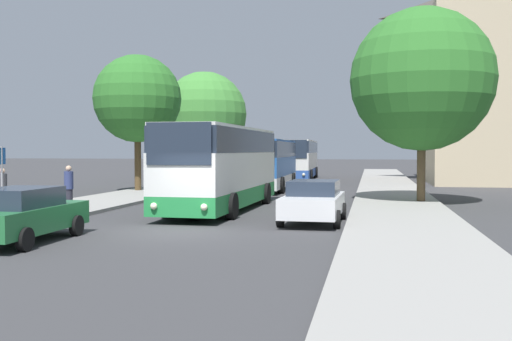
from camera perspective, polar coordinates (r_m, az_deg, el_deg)
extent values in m
plane|color=#38383A|center=(18.92, -7.13, -5.88)|extent=(300.00, 300.00, 0.00)
cube|color=gray|center=(18.03, 14.66, -6.07)|extent=(4.00, 120.00, 0.15)
cube|color=#238942|center=(25.69, -3.26, -2.40)|extent=(2.79, 11.00, 0.70)
cube|color=silver|center=(25.63, -3.26, 0.05)|extent=(2.79, 11.00, 1.49)
cube|color=#232D3D|center=(25.62, -3.27, 2.78)|extent=(2.81, 10.79, 0.95)
cube|color=silver|center=(25.63, -3.27, 3.98)|extent=(2.74, 10.78, 0.12)
cube|color=#232D3D|center=(20.36, -7.39, 2.56)|extent=(2.30, 0.11, 1.45)
sphere|color=#F4EAC1|center=(20.74, -9.72, -3.36)|extent=(0.24, 0.24, 0.24)
sphere|color=#F4EAC1|center=(20.15, -4.97, -3.50)|extent=(0.24, 0.24, 0.24)
cylinder|color=black|center=(22.98, -8.52, -3.24)|extent=(0.32, 1.01, 1.00)
cylinder|color=black|center=(22.21, -2.32, -3.40)|extent=(0.32, 1.01, 1.00)
cylinder|color=black|center=(29.20, -3.97, -2.12)|extent=(0.32, 1.01, 1.00)
cylinder|color=black|center=(28.59, 0.97, -2.20)|extent=(0.32, 1.01, 1.00)
cube|color=silver|center=(38.62, 1.22, -0.93)|extent=(2.65, 10.36, 0.70)
cube|color=#285BA8|center=(38.58, 1.22, 0.45)|extent=(2.65, 10.36, 1.17)
cube|color=#232D3D|center=(38.57, 1.22, 2.02)|extent=(2.67, 10.15, 0.95)
cube|color=#285BA8|center=(38.57, 1.22, 2.82)|extent=(2.60, 10.15, 0.12)
cube|color=#232D3D|center=(33.45, -0.09, 1.78)|extent=(2.19, 0.11, 1.45)
sphere|color=#F4EAC1|center=(33.64, -1.52, -1.30)|extent=(0.24, 0.24, 0.24)
sphere|color=#F4EAC1|center=(33.35, 1.35, -1.33)|extent=(0.24, 0.24, 0.24)
cylinder|color=black|center=(35.79, -1.44, -1.36)|extent=(0.32, 1.01, 1.00)
cylinder|color=black|center=(35.40, 2.43, -1.40)|extent=(0.32, 1.01, 1.00)
cylinder|color=black|center=(41.86, 0.19, -0.88)|extent=(0.32, 1.01, 1.00)
cylinder|color=black|center=(41.53, 3.51, -0.91)|extent=(0.32, 1.01, 1.00)
cube|color=#2D519E|center=(52.60, 4.12, -0.17)|extent=(2.84, 11.54, 0.70)
cube|color=silver|center=(52.58, 4.12, 0.96)|extent=(2.84, 11.54, 1.36)
cube|color=#232D3D|center=(52.57, 4.12, 2.22)|extent=(2.86, 11.31, 0.95)
cube|color=silver|center=(52.57, 4.13, 2.80)|extent=(2.79, 11.31, 0.12)
cube|color=#232D3D|center=(46.83, 3.49, 2.07)|extent=(2.27, 0.12, 1.45)
sphere|color=#F4EAC1|center=(46.94, 2.41, -0.38)|extent=(0.24, 0.24, 0.24)
sphere|color=#F4EAC1|center=(46.77, 4.56, -0.39)|extent=(0.24, 0.24, 0.24)
cylinder|color=black|center=(49.32, 2.30, -0.45)|extent=(0.33, 1.01, 1.00)
cylinder|color=black|center=(49.08, 5.22, -0.47)|extent=(0.33, 1.01, 1.00)
cylinder|color=black|center=(56.16, 3.15, -0.16)|extent=(0.33, 1.01, 1.00)
cylinder|color=black|center=(55.94, 5.72, -0.17)|extent=(0.33, 1.01, 1.00)
cube|color=#236B38|center=(17.94, -21.39, -4.31)|extent=(1.95, 4.61, 0.69)
cube|color=#232D3D|center=(17.73, -21.71, -2.41)|extent=(1.68, 2.41, 0.53)
cylinder|color=black|center=(19.66, -21.56, -4.79)|extent=(0.21, 0.62, 0.62)
cylinder|color=black|center=(18.78, -16.72, -5.05)|extent=(0.21, 0.62, 0.62)
cylinder|color=black|center=(16.31, -21.14, -6.15)|extent=(0.21, 0.62, 0.62)
cube|color=silver|center=(21.17, 5.48, -3.26)|extent=(2.00, 4.41, 0.68)
cube|color=#232D3D|center=(21.29, 5.54, -1.63)|extent=(1.72, 2.31, 0.50)
cylinder|color=black|center=(19.77, 7.73, -4.64)|extent=(0.22, 0.62, 0.62)
cylinder|color=black|center=(20.01, 2.32, -4.54)|extent=(0.22, 0.62, 0.62)
cylinder|color=black|center=(22.45, 8.29, -3.85)|extent=(0.22, 0.62, 0.62)
cylinder|color=black|center=(22.66, 3.52, -3.78)|extent=(0.22, 0.62, 0.62)
cylinder|color=gray|center=(23.56, -23.05, -0.98)|extent=(0.08, 0.08, 2.56)
cube|color=#1E56A3|center=(23.53, -23.08, 1.28)|extent=(0.03, 0.45, 0.60)
cylinder|color=#23232D|center=(25.18, -17.39, -2.68)|extent=(0.30, 0.30, 0.86)
cylinder|color=navy|center=(25.13, -17.41, -0.89)|extent=(0.36, 0.36, 0.71)
sphere|color=tan|center=(25.11, -17.42, 0.19)|extent=(0.23, 0.23, 0.23)
cylinder|color=#23232D|center=(25.50, -22.99, -2.73)|extent=(0.30, 0.30, 0.82)
cylinder|color=#333338|center=(25.45, -23.02, -1.04)|extent=(0.36, 0.36, 0.68)
sphere|color=tan|center=(25.43, -23.03, -0.03)|extent=(0.22, 0.22, 0.22)
cylinder|color=#513D23|center=(36.89, -11.19, 0.91)|extent=(0.40, 0.40, 3.54)
sphere|color=#2D7028|center=(37.01, -11.23, 6.73)|extent=(5.28, 5.28, 5.28)
cylinder|color=brown|center=(48.35, -4.92, 0.73)|extent=(0.40, 0.40, 2.79)
sphere|color=#428938|center=(48.43, -4.93, 5.39)|extent=(6.77, 6.77, 6.77)
cylinder|color=brown|center=(29.47, 15.46, 0.31)|extent=(0.40, 0.40, 3.23)
sphere|color=#2D7028|center=(29.65, 15.53, 8.36)|extent=(6.77, 6.77, 6.77)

